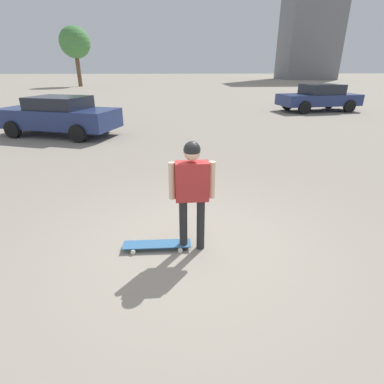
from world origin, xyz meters
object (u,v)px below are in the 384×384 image
object	(u,v)px
car_parked_near	(59,115)
car_parked_far	(319,97)
skateboard	(157,244)
person	(192,185)

from	to	relation	value
car_parked_near	car_parked_far	size ratio (longest dim) A/B	0.99
skateboard	car_parked_far	distance (m)	16.45
person	skateboard	xyz separation A→B (m)	(0.51, -0.02, -0.92)
person	car_parked_near	xyz separation A→B (m)	(4.50, -8.04, -0.25)
car_parked_near	person	bearing A→B (deg)	137.90
skateboard	car_parked_far	world-z (taller)	car_parked_far
person	car_parked_far	xyz separation A→B (m)	(-8.27, -13.93, -0.21)
skateboard	car_parked_near	bearing A→B (deg)	-63.63
car_parked_near	skateboard	bearing A→B (deg)	135.15
car_parked_far	skateboard	bearing A→B (deg)	48.83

